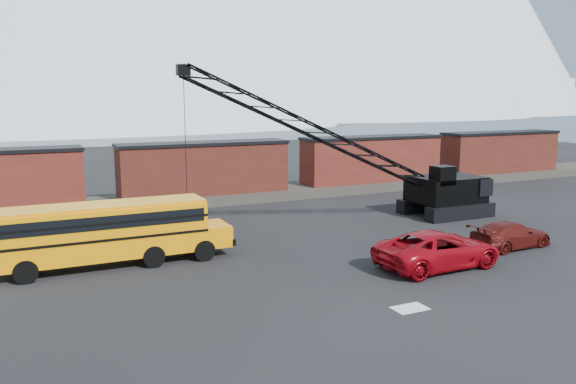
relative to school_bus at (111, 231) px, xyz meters
The scene contains 10 objects.
ground 11.96m from the school_bus, 37.13° to the right, with size 160.00×160.00×0.00m, color black.
gravel_berm 17.66m from the school_bus, 57.63° to the left, with size 120.00×5.00×0.70m, color #433E37.
boxcar_mid 17.63m from the school_bus, 57.63° to the left, with size 13.70×3.10×4.17m.
boxcar_east_near 29.47m from the school_bus, 30.31° to the left, with size 13.70×3.10×4.17m.
boxcar_east_far 44.02m from the school_bus, 19.74° to the left, with size 13.70×3.10×4.17m.
snow_patch 15.02m from the school_bus, 48.29° to the right, with size 1.40×0.90×0.02m, color silver.
school_bus is the anchor object (origin of this frame).
red_pickup 16.34m from the school_bus, 26.18° to the right, with size 3.04×6.59×1.83m, color #9B0711.
maroon_suv 21.66m from the school_bus, 16.24° to the right, with size 2.09×5.13×1.49m, color #4D110D.
crawler_crane 15.08m from the school_bus, ahead, with size 22.38×4.20×10.32m.
Camera 1 is at (-13.11, -21.24, 8.36)m, focal length 35.00 mm.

